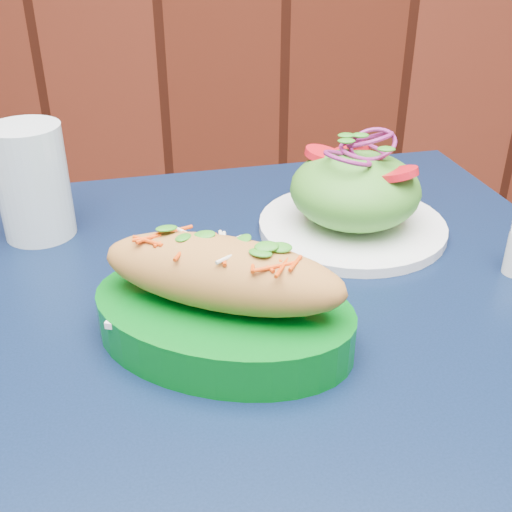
{
  "coord_description": "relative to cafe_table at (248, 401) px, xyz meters",
  "views": [
    {
      "loc": [
        0.28,
        0.88,
        1.11
      ],
      "look_at": [
        0.28,
        1.4,
        0.81
      ],
      "focal_mm": 45.0,
      "sensor_mm": 36.0,
      "label": 1
    }
  ],
  "objects": [
    {
      "name": "cafe_table",
      "position": [
        0.0,
        0.0,
        0.0
      ],
      "size": [
        0.96,
        0.96,
        0.75
      ],
      "rotation": [
        0.0,
        0.0,
        0.23
      ],
      "color": "black",
      "rests_on": "ground"
    },
    {
      "name": "water_glass",
      "position": [
        -0.25,
        0.2,
        0.15
      ],
      "size": [
        0.08,
        0.08,
        0.13
      ],
      "primitive_type": "cylinder",
      "color": "silver",
      "rests_on": "cafe_table"
    },
    {
      "name": "salad_plate",
      "position": [
        0.13,
        0.2,
        0.13
      ],
      "size": [
        0.22,
        0.22,
        0.12
      ],
      "rotation": [
        0.0,
        0.0,
        0.36
      ],
      "color": "white",
      "rests_on": "cafe_table"
    },
    {
      "name": "banh_mi_basket",
      "position": [
        -0.02,
        -0.02,
        0.13
      ],
      "size": [
        0.28,
        0.23,
        0.11
      ],
      "rotation": [
        0.0,
        0.0,
        -0.33
      ],
      "color": "#016013",
      "rests_on": "cafe_table"
    }
  ]
}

